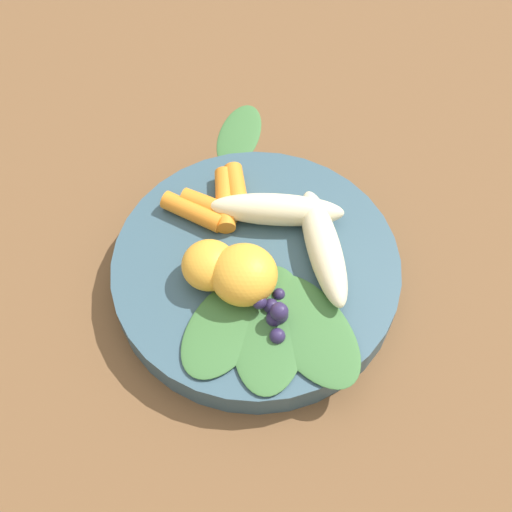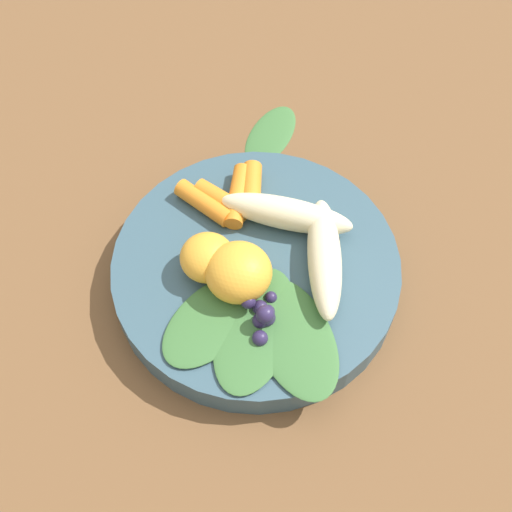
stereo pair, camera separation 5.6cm
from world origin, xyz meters
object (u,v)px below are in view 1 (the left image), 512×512
at_px(banana_peeled_right, 323,247).
at_px(kale_leaf_stray, 239,134).
at_px(banana_peeled_left, 272,208).
at_px(bowl, 256,271).
at_px(orange_segment_near, 240,273).

bearing_deg(banana_peeled_right, kale_leaf_stray, 13.45).
xyz_separation_m(banana_peeled_left, kale_leaf_stray, (0.08, -0.10, -0.04)).
xyz_separation_m(bowl, orange_segment_near, (0.00, 0.03, 0.04)).
distance_m(banana_peeled_right, orange_segment_near, 0.08).
relative_size(bowl, orange_segment_near, 4.50).
relative_size(banana_peeled_left, orange_segment_near, 2.14).
bearing_deg(kale_leaf_stray, orange_segment_near, -164.71).
distance_m(bowl, banana_peeled_left, 0.06).
xyz_separation_m(banana_peeled_right, orange_segment_near, (0.05, 0.05, 0.01)).
bearing_deg(bowl, banana_peeled_right, -151.65).
bearing_deg(orange_segment_near, bowl, -97.87).
relative_size(banana_peeled_right, kale_leaf_stray, 1.35).
xyz_separation_m(bowl, banana_peeled_left, (0.00, -0.05, 0.03)).
bearing_deg(kale_leaf_stray, bowl, -160.19).
bearing_deg(banana_peeled_right, orange_segment_near, 102.31).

